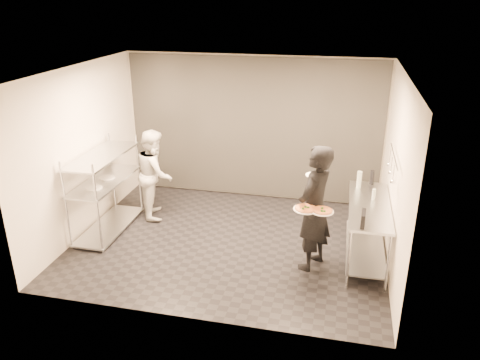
% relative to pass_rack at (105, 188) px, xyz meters
% --- Properties ---
extents(room_shell, '(5.00, 4.00, 2.80)m').
position_rel_pass_rack_xyz_m(room_shell, '(2.15, 1.18, 0.63)').
color(room_shell, black).
rests_on(room_shell, ground).
extents(pass_rack, '(0.60, 1.60, 1.50)m').
position_rel_pass_rack_xyz_m(pass_rack, '(0.00, 0.00, 0.00)').
color(pass_rack, silver).
rests_on(pass_rack, ground).
extents(prep_counter, '(0.60, 1.80, 0.92)m').
position_rel_pass_rack_xyz_m(prep_counter, '(4.33, 0.00, -0.14)').
color(prep_counter, silver).
rests_on(prep_counter, ground).
extents(utensil_rail, '(0.07, 1.20, 0.31)m').
position_rel_pass_rack_xyz_m(utensil_rail, '(4.58, 0.00, 0.78)').
color(utensil_rail, silver).
rests_on(utensil_rail, room_shell).
extents(waiter, '(0.70, 0.82, 1.91)m').
position_rel_pass_rack_xyz_m(waiter, '(3.54, -0.41, 0.18)').
color(waiter, black).
rests_on(waiter, ground).
extents(chef, '(0.85, 0.95, 1.62)m').
position_rel_pass_rack_xyz_m(chef, '(0.60, 0.73, 0.04)').
color(chef, silver).
rests_on(chef, ground).
extents(pizza_plate_near, '(0.35, 0.35, 0.05)m').
position_rel_pass_rack_xyz_m(pizza_plate_near, '(3.43, -0.64, 0.28)').
color(pizza_plate_near, silver).
rests_on(pizza_plate_near, waiter).
extents(pizza_plate_far, '(0.32, 0.32, 0.05)m').
position_rel_pass_rack_xyz_m(pizza_plate_far, '(3.66, -0.66, 0.28)').
color(pizza_plate_far, silver).
rests_on(pizza_plate_far, waiter).
extents(salad_plate, '(0.25, 0.25, 0.07)m').
position_rel_pass_rack_xyz_m(salad_plate, '(3.49, -0.13, 0.61)').
color(salad_plate, silver).
rests_on(salad_plate, waiter).
extents(pos_monitor, '(0.07, 0.27, 0.20)m').
position_rel_pass_rack_xyz_m(pos_monitor, '(4.21, -0.72, 0.25)').
color(pos_monitor, black).
rests_on(pos_monitor, prep_counter).
extents(bottle_green, '(0.08, 0.08, 0.28)m').
position_rel_pass_rack_xyz_m(bottle_green, '(4.17, 0.61, 0.29)').
color(bottle_green, '#939F92').
rests_on(bottle_green, prep_counter).
extents(bottle_clear, '(0.05, 0.05, 0.18)m').
position_rel_pass_rack_xyz_m(bottle_clear, '(4.38, 0.17, 0.24)').
color(bottle_clear, '#939F92').
rests_on(bottle_clear, prep_counter).
extents(bottle_dark, '(0.07, 0.07, 0.24)m').
position_rel_pass_rack_xyz_m(bottle_dark, '(4.38, 0.80, 0.27)').
color(bottle_dark, black).
rests_on(bottle_dark, prep_counter).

